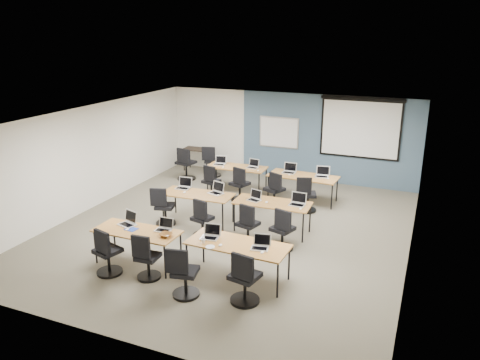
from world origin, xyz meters
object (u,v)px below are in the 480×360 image
at_px(laptop_10, 289,170).
at_px(utility_table, 198,151).
at_px(spare_chair_b, 186,166).
at_px(training_table_back_left, 237,168).
at_px(task_chair_1, 146,261).
at_px(task_chair_3, 244,282).
at_px(laptop_9, 253,166).
at_px(laptop_1, 164,227).
at_px(laptop_3, 261,245).
at_px(task_chair_4, 164,209).
at_px(laptop_0, 128,221).
at_px(task_chair_2, 183,276).
at_px(training_table_mid_right, 272,204).
at_px(task_chair_11, 307,197).
at_px(laptop_2, 211,234).
at_px(whiteboard, 279,133).
at_px(task_chair_0, 107,256).
at_px(task_chair_5, 202,221).
at_px(laptop_6, 255,198).
at_px(task_chair_8, 211,184).
at_px(laptop_8, 220,162).
at_px(laptop_7, 298,202).
at_px(laptop_4, 184,186).
at_px(task_chair_6, 248,227).
at_px(task_chair_9, 240,187).
at_px(training_table_mid_left, 197,196).
at_px(training_table_front_left, 137,233).
at_px(task_chair_10, 275,193).
at_px(spare_chair_a, 212,164).
at_px(projector_screen, 361,125).
at_px(laptop_11, 322,174).
at_px(laptop_5, 217,191).

height_order(laptop_10, utility_table, laptop_10).
xyz_separation_m(utility_table, spare_chair_b, (0.13, -1.08, -0.22)).
bearing_deg(spare_chair_b, training_table_back_left, -0.05).
height_order(task_chair_1, laptop_10, laptop_10).
bearing_deg(task_chair_3, laptop_9, 120.45).
xyz_separation_m(laptop_1, task_chair_3, (2.03, -0.75, -0.38)).
height_order(laptop_3, task_chair_4, laptop_3).
relative_size(laptop_0, task_chair_2, 0.36).
relative_size(training_table_mid_right, task_chair_11, 1.84).
relative_size(laptop_1, task_chair_3, 0.31).
relative_size(training_table_back_left, laptop_10, 4.85).
bearing_deg(laptop_2, task_chair_4, 133.52).
bearing_deg(whiteboard, task_chair_0, -97.95).
height_order(training_table_back_left, task_chair_5, task_chair_5).
relative_size(training_table_mid_right, laptop_6, 5.82).
bearing_deg(task_chair_0, task_chair_8, 106.85).
bearing_deg(laptop_6, laptop_8, 145.77).
xyz_separation_m(task_chair_3, spare_chair_b, (-4.36, 5.80, 0.02)).
xyz_separation_m(task_chair_1, laptop_7, (2.05, 3.09, 0.41)).
bearing_deg(spare_chair_b, task_chair_1, -57.70).
relative_size(task_chair_2, laptop_4, 2.76).
height_order(task_chair_2, task_chair_11, task_chair_2).
bearing_deg(task_chair_0, task_chair_5, 83.66).
xyz_separation_m(task_chair_6, task_chair_9, (-1.22, 2.45, 0.01)).
distance_m(task_chair_0, laptop_7, 4.32).
bearing_deg(training_table_mid_left, task_chair_11, 34.14).
height_order(training_table_front_left, task_chair_8, task_chair_8).
bearing_deg(task_chair_10, training_table_mid_left, -105.39).
xyz_separation_m(task_chair_2, laptop_10, (0.19, 5.70, 0.40)).
bearing_deg(laptop_10, spare_chair_a, 159.55).
xyz_separation_m(training_table_mid_right, laptop_0, (-2.30, -2.35, 0.11)).
bearing_deg(task_chair_3, laptop_7, 100.16).
relative_size(projector_screen, laptop_0, 6.77).
xyz_separation_m(task_chair_10, spare_chair_b, (-3.35, 1.19, 0.03)).
distance_m(task_chair_3, laptop_11, 5.49).
bearing_deg(laptop_5, task_chair_3, -40.10).
distance_m(projector_screen, task_chair_8, 4.70).
bearing_deg(laptop_10, laptop_11, -2.22).
height_order(training_table_mid_right, laptop_3, laptop_3).
distance_m(training_table_mid_right, laptop_1, 2.75).
bearing_deg(task_chair_1, training_table_front_left, 134.27).
bearing_deg(task_chair_5, spare_chair_b, 138.36).
xyz_separation_m(laptop_0, laptop_3, (2.88, 0.02, -0.00)).
bearing_deg(laptop_9, laptop_3, -57.56).
height_order(task_chair_5, task_chair_9, task_chair_9).
bearing_deg(laptop_1, task_chair_3, -23.94).
bearing_deg(training_table_front_left, laptop_6, 58.84).
xyz_separation_m(training_table_mid_right, training_table_back_left, (-1.92, 2.40, -0.00)).
xyz_separation_m(task_chair_9, spare_chair_b, (-2.31, 1.11, 0.03)).
xyz_separation_m(training_table_back_left, task_chair_3, (2.47, -5.46, -0.27)).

